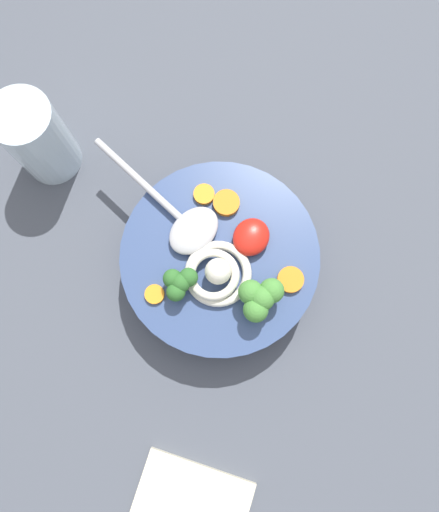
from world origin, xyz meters
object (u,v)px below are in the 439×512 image
Objects in this scene: soup_bowl at (220,261)px; noodle_pile at (217,273)px; drinking_glass at (38,139)px; soup_spoon at (184,222)px.

noodle_pile is (1.93, 0.77, 3.65)cm from soup_bowl.
noodle_pile is 0.71× the size of drinking_glass.
soup_bowl is at bearing -158.18° from noodle_pile.
noodle_pile is at bearing 165.15° from soup_spoon.
drinking_glass is at bearing 12.67° from soup_spoon.
soup_spoon is 19.57cm from drinking_glass.
noodle_pile is 6.60cm from soup_spoon.
soup_bowl is at bearing 86.25° from drinking_glass.
soup_spoon reaches higher than soup_bowl.
noodle_pile is 0.45× the size of soup_spoon.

